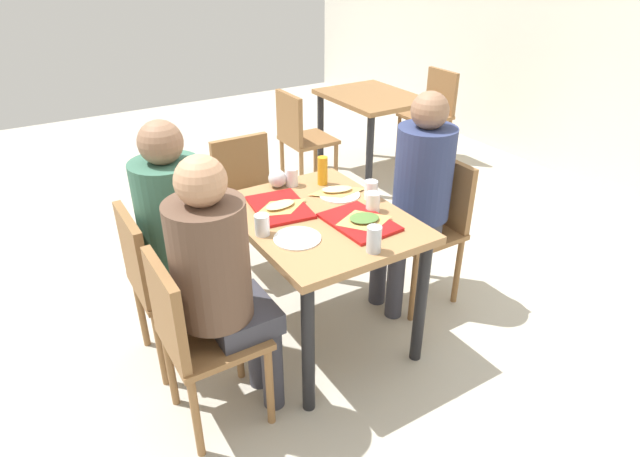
% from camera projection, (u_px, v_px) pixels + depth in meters
% --- Properties ---
extents(ground_plane, '(10.00, 10.00, 0.02)m').
position_uv_depth(ground_plane, '(320.00, 334.00, 3.03)').
color(ground_plane, '#B2AD9E').
extents(main_table, '(0.98, 0.77, 0.75)m').
position_uv_depth(main_table, '(320.00, 235.00, 2.72)').
color(main_table, '#9E7247').
rests_on(main_table, ground_plane).
extents(chair_near_left, '(0.40, 0.40, 0.87)m').
position_uv_depth(chair_near_left, '(159.00, 276.00, 2.61)').
color(chair_near_left, olive).
rests_on(chair_near_left, ground_plane).
extents(chair_near_right, '(0.40, 0.40, 0.87)m').
position_uv_depth(chair_near_right, '(194.00, 332.00, 2.24)').
color(chair_near_right, olive).
rests_on(chair_near_right, ground_plane).
extents(chair_far_side, '(0.40, 0.40, 0.87)m').
position_uv_depth(chair_far_side, '(432.00, 220.00, 3.13)').
color(chair_far_side, olive).
rests_on(chair_far_side, ground_plane).
extents(chair_left_end, '(0.40, 0.40, 0.87)m').
position_uv_depth(chair_left_end, '(249.00, 195.00, 3.43)').
color(chair_left_end, olive).
rests_on(chair_left_end, ground_plane).
extents(person_in_red, '(0.32, 0.42, 1.28)m').
position_uv_depth(person_in_red, '(181.00, 225.00, 2.55)').
color(person_in_red, '#383842').
rests_on(person_in_red, ground_plane).
extents(person_in_brown_jacket, '(0.32, 0.42, 1.28)m').
position_uv_depth(person_in_brown_jacket, '(220.00, 274.00, 2.18)').
color(person_in_brown_jacket, '#383842').
rests_on(person_in_brown_jacket, ground_plane).
extents(person_far_side, '(0.32, 0.42, 1.28)m').
position_uv_depth(person_far_side, '(417.00, 186.00, 2.95)').
color(person_far_side, '#383842').
rests_on(person_far_side, ground_plane).
extents(tray_red_near, '(0.39, 0.31, 0.02)m').
position_uv_depth(tray_red_near, '(280.00, 207.00, 2.73)').
color(tray_red_near, '#B21414').
rests_on(tray_red_near, main_table).
extents(tray_red_far, '(0.37, 0.28, 0.02)m').
position_uv_depth(tray_red_far, '(359.00, 222.00, 2.58)').
color(tray_red_far, '#B21414').
rests_on(tray_red_far, main_table).
extents(paper_plate_center, '(0.22, 0.22, 0.01)m').
position_uv_depth(paper_plate_center, '(339.00, 194.00, 2.87)').
color(paper_plate_center, white).
rests_on(paper_plate_center, main_table).
extents(paper_plate_near_edge, '(0.22, 0.22, 0.01)m').
position_uv_depth(paper_plate_near_edge, '(297.00, 238.00, 2.45)').
color(paper_plate_near_edge, white).
rests_on(paper_plate_near_edge, main_table).
extents(pizza_slice_a, '(0.16, 0.25, 0.02)m').
position_uv_depth(pizza_slice_a, '(280.00, 206.00, 2.70)').
color(pizza_slice_a, tan).
rests_on(pizza_slice_a, tray_red_near).
extents(pizza_slice_b, '(0.22, 0.24, 0.02)m').
position_uv_depth(pizza_slice_b, '(364.00, 219.00, 2.57)').
color(pizza_slice_b, tan).
rests_on(pizza_slice_b, tray_red_far).
extents(pizza_slice_c, '(0.18, 0.26, 0.02)m').
position_uv_depth(pizza_slice_c, '(337.00, 190.00, 2.89)').
color(pizza_slice_c, tan).
rests_on(pizza_slice_c, paper_plate_center).
extents(plastic_cup_a, '(0.07, 0.07, 0.10)m').
position_uv_depth(plastic_cup_a, '(371.00, 190.00, 2.81)').
color(plastic_cup_a, white).
rests_on(plastic_cup_a, main_table).
extents(plastic_cup_b, '(0.07, 0.07, 0.10)m').
position_uv_depth(plastic_cup_b, '(262.00, 225.00, 2.47)').
color(plastic_cup_b, white).
rests_on(plastic_cup_b, main_table).
extents(plastic_cup_c, '(0.07, 0.07, 0.10)m').
position_uv_depth(plastic_cup_c, '(292.00, 177.00, 2.96)').
color(plastic_cup_c, white).
rests_on(plastic_cup_c, main_table).
extents(plastic_cup_d, '(0.07, 0.07, 0.10)m').
position_uv_depth(plastic_cup_d, '(373.00, 202.00, 2.68)').
color(plastic_cup_d, white).
rests_on(plastic_cup_d, main_table).
extents(soda_can, '(0.07, 0.07, 0.12)m').
position_uv_depth(soda_can, '(374.00, 239.00, 2.33)').
color(soda_can, '#B7BCC6').
rests_on(soda_can, main_table).
extents(condiment_bottle, '(0.06, 0.06, 0.16)m').
position_uv_depth(condiment_bottle, '(323.00, 171.00, 2.96)').
color(condiment_bottle, orange).
rests_on(condiment_bottle, main_table).
extents(foil_bundle, '(0.10, 0.10, 0.10)m').
position_uv_depth(foil_bundle, '(277.00, 178.00, 2.94)').
color(foil_bundle, silver).
rests_on(foil_bundle, main_table).
extents(background_table, '(0.90, 0.70, 0.75)m').
position_uv_depth(background_table, '(371.00, 109.00, 4.75)').
color(background_table, olive).
rests_on(background_table, ground_plane).
extents(background_chair_near, '(0.40, 0.40, 0.87)m').
position_uv_depth(background_chair_near, '(300.00, 135.00, 4.47)').
color(background_chair_near, olive).
rests_on(background_chair_near, ground_plane).
extents(background_chair_far, '(0.40, 0.40, 0.87)m').
position_uv_depth(background_chair_far, '(432.00, 109.00, 5.14)').
color(background_chair_far, olive).
rests_on(background_chair_far, ground_plane).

